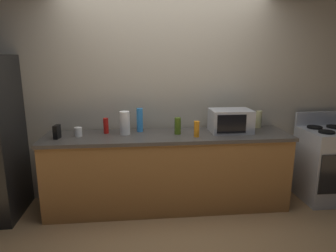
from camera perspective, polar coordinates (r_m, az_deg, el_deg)
ground_plane at (r=3.41m, az=0.71°, el=-18.17°), size 8.00×8.00×0.00m
back_wall at (r=3.75m, az=-0.64°, el=6.64°), size 6.40×0.10×2.70m
counter_run at (r=3.57m, az=0.00°, el=-8.61°), size 2.84×0.64×0.90m
stove_range at (r=4.25m, az=28.13°, el=-6.47°), size 0.60×0.61×1.08m
microwave at (r=3.59m, az=11.94°, el=0.99°), size 0.48×0.35×0.27m
paper_towel_roll at (r=3.43m, az=-8.32°, el=0.57°), size 0.12×0.12×0.27m
cordless_phone at (r=3.46m, az=-20.59°, el=-1.05°), size 0.07×0.12×0.15m
bottle_spray_cleaner at (r=3.55m, az=-5.46°, el=1.16°), size 0.07×0.07×0.28m
bottle_vinegar at (r=3.91m, az=17.02°, el=1.24°), size 0.08×0.08×0.21m
bottle_dish_soap at (r=3.32m, az=5.53°, el=-0.58°), size 0.06×0.06×0.18m
bottle_hot_sauce at (r=3.54m, az=-11.85°, el=0.06°), size 0.06×0.06×0.18m
bottle_olive_oil at (r=3.43m, az=1.88°, el=0.03°), size 0.07×0.07×0.19m
mug_white at (r=3.48m, az=-16.89°, el=-1.10°), size 0.08×0.08×0.10m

